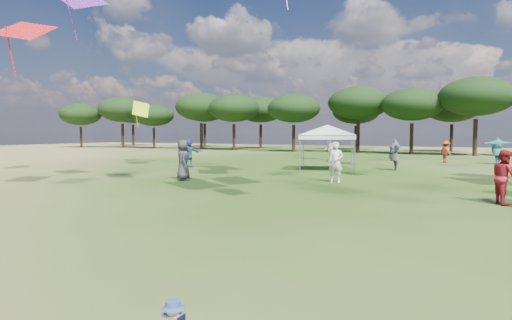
% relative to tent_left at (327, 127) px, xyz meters
% --- Properties ---
extents(tree_line, '(108.78, 17.63, 7.77)m').
position_rel_tent_left_xyz_m(tree_line, '(7.01, 24.61, 2.83)').
color(tree_line, black).
rests_on(tree_line, ground).
extents(tent_left, '(6.22, 6.22, 3.01)m').
position_rel_tent_left_xyz_m(tent_left, '(0.00, 0.00, 0.00)').
color(tent_left, gray).
rests_on(tent_left, ground).
extents(festival_crowd, '(30.51, 20.95, 1.92)m').
position_rel_tent_left_xyz_m(festival_crowd, '(5.00, 1.48, -1.67)').
color(festival_crowd, navy).
rests_on(festival_crowd, ground).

